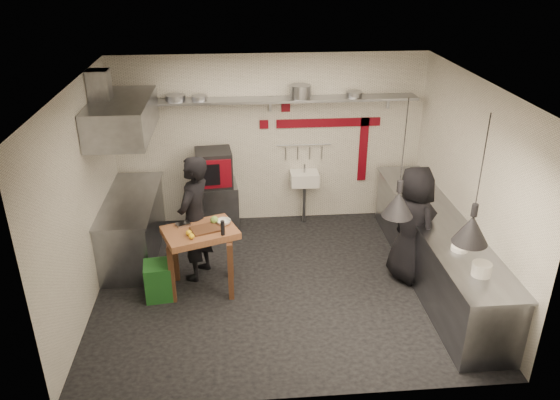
{
  "coord_description": "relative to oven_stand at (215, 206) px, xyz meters",
  "views": [
    {
      "loc": [
        -0.57,
        -6.35,
        4.28
      ],
      "look_at": [
        0.01,
        0.3,
        1.16
      ],
      "focal_mm": 35.0,
      "sensor_mm": 36.0,
      "label": 1
    }
  ],
  "objects": [
    {
      "name": "red_band_vert",
      "position": [
        2.49,
        0.28,
        0.8
      ],
      "size": [
        0.14,
        0.02,
        1.1
      ],
      "primitive_type": "cube",
      "color": "#640711",
      "rests_on": "wall_back"
    },
    {
      "name": "heat_lamp_near",
      "position": [
        2.25,
        -2.52,
        1.69
      ],
      "size": [
        0.44,
        0.44,
        1.42
      ],
      "primitive_type": null,
      "rotation": [
        0.0,
        0.0,
        -0.2
      ],
      "color": "black",
      "rests_on": "ceiling"
    },
    {
      "name": "counter_left_top",
      "position": [
        -1.21,
        -0.75,
        0.52
      ],
      "size": [
        0.76,
        2.0,
        0.03
      ],
      "primitive_type": "cube",
      "color": "slate",
      "rests_on": "counter_left"
    },
    {
      "name": "lemon_a",
      "position": [
        -0.27,
        -1.95,
        0.56
      ],
      "size": [
        0.09,
        0.09,
        0.08
      ],
      "primitive_type": "sphere",
      "rotation": [
        0.0,
        0.0,
        0.26
      ],
      "color": "yellow",
      "rests_on": "prep_table"
    },
    {
      "name": "veg_ball",
      "position": [
        0.05,
        -1.64,
        0.57
      ],
      "size": [
        0.13,
        0.13,
        0.11
      ],
      "primitive_type": "sphere",
      "rotation": [
        0.0,
        0.0,
        0.28
      ],
      "color": "olive",
      "rests_on": "prep_table"
    },
    {
      "name": "extractor_hood",
      "position": [
        -1.16,
        -0.75,
        1.75
      ],
      "size": [
        0.78,
        1.6,
        0.5
      ],
      "primitive_type": "cube",
      "color": "slate",
      "rests_on": "ceiling"
    },
    {
      "name": "lemon_b",
      "position": [
        -0.23,
        -2.05,
        0.56
      ],
      "size": [
        0.1,
        0.1,
        0.07
      ],
      "primitive_type": "sphere",
      "rotation": [
        0.0,
        0.0,
        0.39
      ],
      "color": "yellow",
      "rests_on": "prep_table"
    },
    {
      "name": "shelf_bracket_right",
      "position": [
        2.84,
        0.27,
        1.62
      ],
      "size": [
        0.04,
        0.06,
        0.24
      ],
      "primitive_type": "cube",
      "color": "slate",
      "rests_on": "wall_back"
    },
    {
      "name": "red_tile_a",
      "position": [
        1.19,
        0.28,
        1.55
      ],
      "size": [
        0.14,
        0.02,
        0.14
      ],
      "primitive_type": "cube",
      "color": "#640711",
      "rests_on": "wall_back"
    },
    {
      "name": "back_shelf",
      "position": [
        0.94,
        0.12,
        1.72
      ],
      "size": [
        4.6,
        0.34,
        0.04
      ],
      "primitive_type": "cube",
      "color": "slate",
      "rests_on": "wall_back"
    },
    {
      "name": "red_band_horiz",
      "position": [
        1.89,
        0.28,
        1.28
      ],
      "size": [
        1.7,
        0.02,
        0.14
      ],
      "primitive_type": "cube",
      "color": "#640711",
      "rests_on": "wall_back"
    },
    {
      "name": "shelf_bracket_left",
      "position": [
        -0.96,
        0.27,
        1.62
      ],
      "size": [
        0.04,
        0.06,
        0.24
      ],
      "primitive_type": "cube",
      "color": "slate",
      "rests_on": "wall_back"
    },
    {
      "name": "plate_stack",
      "position": [
        3.06,
        -3.18,
        0.61
      ],
      "size": [
        0.27,
        0.27,
        0.15
      ],
      "primitive_type": "cylinder",
      "rotation": [
        0.0,
        0.0,
        -0.32
      ],
      "color": "silver",
      "rests_on": "counter_right_top"
    },
    {
      "name": "sink_tap",
      "position": [
        1.49,
        0.12,
        0.56
      ],
      "size": [
        0.03,
        0.03,
        0.14
      ],
      "primitive_type": "cylinder",
      "color": "slate",
      "rests_on": "hand_sink"
    },
    {
      "name": "oven_stand",
      "position": [
        0.0,
        0.0,
        0.0
      ],
      "size": [
        0.78,
        0.72,
        0.8
      ],
      "primitive_type": "cube",
      "rotation": [
        0.0,
        0.0,
        0.09
      ],
      "color": "slate",
      "rests_on": "floor"
    },
    {
      "name": "oven_glass",
      "position": [
        -0.06,
        -0.36,
        0.69
      ],
      "size": [
        0.35,
        0.05,
        0.34
      ],
      "primitive_type": "cube",
      "rotation": [
        0.0,
        0.0,
        0.09
      ],
      "color": "black",
      "rests_on": "oven_door"
    },
    {
      "name": "hood_duct",
      "position": [
        -1.41,
        -0.75,
        2.15
      ],
      "size": [
        0.28,
        0.28,
        0.5
      ],
      "primitive_type": "cube",
      "color": "slate",
      "rests_on": "ceiling"
    },
    {
      "name": "wall_left",
      "position": [
        -1.56,
        -1.8,
        1.0
      ],
      "size": [
        0.04,
        4.2,
        2.8
      ],
      "primitive_type": "cube",
      "color": "silver",
      "rests_on": "floor"
    },
    {
      "name": "bowl",
      "position": [
        0.18,
        -1.67,
        0.55
      ],
      "size": [
        0.23,
        0.23,
        0.06
      ],
      "primitive_type": "imported",
      "rotation": [
        0.0,
        0.0,
        0.25
      ],
      "color": "silver",
      "rests_on": "prep_table"
    },
    {
      "name": "ceiling",
      "position": [
        0.94,
        -1.8,
        2.4
      ],
      "size": [
        5.0,
        5.0,
        0.0
      ],
      "primitive_type": "plane",
      "color": "beige",
      "rests_on": "floor"
    },
    {
      "name": "prep_table",
      "position": [
        -0.14,
        -1.8,
        0.06
      ],
      "size": [
        1.08,
        0.92,
        0.92
      ],
      "primitive_type": null,
      "rotation": [
        0.0,
        0.0,
        0.35
      ],
      "color": "brown",
      "rests_on": "floor"
    },
    {
      "name": "floor",
      "position": [
        0.94,
        -1.8,
        -0.4
      ],
      "size": [
        5.0,
        5.0,
        0.0
      ],
      "primitive_type": "plane",
      "color": "black",
      "rests_on": "ground"
    },
    {
      "name": "counter_left",
      "position": [
        -1.21,
        -0.75,
        0.05
      ],
      "size": [
        0.7,
        1.9,
        0.9
      ],
      "primitive_type": "cube",
      "color": "slate",
      "rests_on": "floor"
    },
    {
      "name": "counter_right_top",
      "position": [
        3.09,
        -1.8,
        0.52
      ],
      "size": [
        0.76,
        3.9,
        0.03
      ],
      "primitive_type": "cube",
      "color": "slate",
      "rests_on": "counter_right"
    },
    {
      "name": "chef_right",
      "position": [
        2.73,
        -1.76,
        0.44
      ],
      "size": [
        0.79,
        0.96,
        1.68
      ],
      "primitive_type": "imported",
      "rotation": [
        0.0,
        0.0,
        1.94
      ],
      "color": "black",
      "rests_on": "floor"
    },
    {
      "name": "shelf_bracket_mid",
      "position": [
        0.94,
        0.27,
        1.62
      ],
      "size": [
        0.04,
        0.06,
        0.24
      ],
      "primitive_type": "cube",
      "color": "slate",
      "rests_on": "wall_back"
    },
    {
      "name": "green_bin",
      "position": [
        -0.7,
        -1.93,
        -0.15
      ],
      "size": [
        0.42,
        0.42,
        0.5
      ],
      "primitive_type": "cube",
      "rotation": [
        0.0,
        0.0,
        0.12
      ],
      "color": "#1B551E",
      "rests_on": "floor"
    },
    {
      "name": "steel_tray",
      "position": [
        -0.36,
        -1.66,
        0.54
      ],
      "size": [
        0.22,
        0.19,
        0.03
      ],
      "primitive_type": "cube",
      "rotation": [
        0.0,
        0.0,
        0.43
      ],
      "color": "slate",
      "rests_on": "prep_table"
    },
    {
      "name": "pan_far_left",
      "position": [
        -0.51,
        0.12,
        1.79
      ],
      "size": [
        0.31,
        0.31,
        0.09
      ],
      "primitive_type": "cylinder",
      "rotation": [
        0.0,
        0.0,
        0.02
      ],
      "color": "slate",
      "rests_on": "back_shelf"
    },
    {
      "name": "small_bowl_right",
      "position": [
        3.04,
        -2.62,
        0.56
      ],
      "size": [
        0.26,
        0.26,
        0.05
      ],
      "primitive_type": "cylinder",
      "rotation": [
        0.0,
        0.0,
        -0.26
      ],
      "color": "silver",
      "rests_on": "counter_right_top"
    },
    {
      "name": "pan_right",
      "position": [
        2.24,
        0.12,
        1.78
      ],
      "size": [
        0.34,
        0.34,
        0.08
      ],
      "primitive_type": "cylinder",
      "rotation": [
        0.0,
        0.0,
        0.42
      ],
      "color": "slate",
      "rests_on": "back_shelf"
    },
    {
      "name": "hand_sink",
      "position": [
        1.49,
        0.12,
        0.38
      ],
      "size": [
        0.46,
        0.34,
        0.22
      ],
      "primitive_type": "cube",
      "color": "silver",
      "rests_on": "wall_back"
    },
    {
      "name": "heat_lamp_far",
      "position": [
        2.87,
        -3.16,
        1.67
      ],
      "size": [
        0.44,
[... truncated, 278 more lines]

